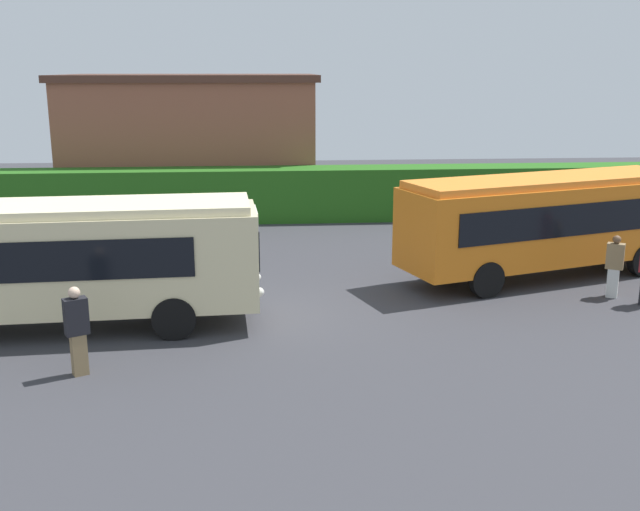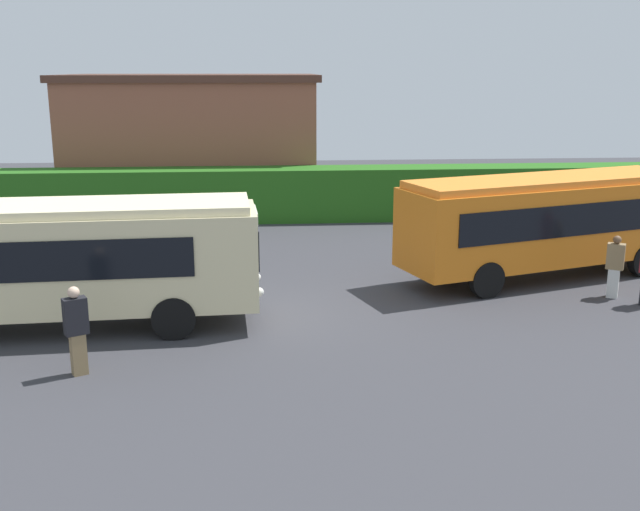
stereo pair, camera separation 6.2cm
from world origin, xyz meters
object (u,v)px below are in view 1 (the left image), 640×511
(bus_orange, at_px, (547,219))
(person_right, at_px, (614,265))
(traffic_cone, at_px, (236,230))
(bus_cream, at_px, (34,258))
(person_center, at_px, (77,329))

(bus_orange, height_order, person_right, bus_orange)
(person_right, height_order, traffic_cone, person_right)
(bus_cream, relative_size, bus_orange, 1.14)
(person_center, distance_m, person_right, 13.76)
(person_center, height_order, traffic_cone, person_center)
(bus_orange, bearing_deg, person_right, -80.82)
(bus_orange, distance_m, person_center, 13.59)
(person_right, distance_m, traffic_cone, 13.12)
(bus_cream, relative_size, person_right, 6.15)
(traffic_cone, bearing_deg, person_center, -102.57)
(person_center, height_order, person_right, person_center)
(bus_cream, height_order, person_center, bus_cream)
(bus_orange, distance_m, traffic_cone, 11.08)
(bus_cream, height_order, bus_orange, bus_cream)
(bus_cream, xyz_separation_m, bus_orange, (13.56, 3.56, -0.01))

